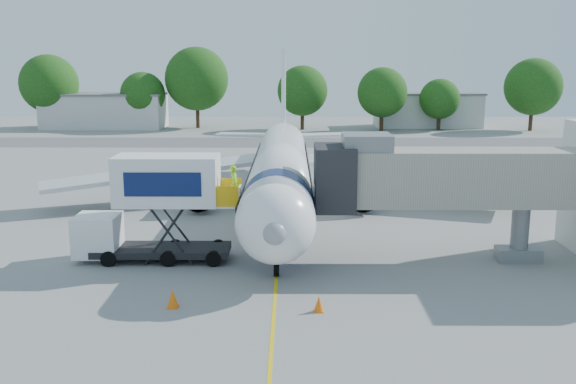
{
  "coord_description": "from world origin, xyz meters",
  "views": [
    {
      "loc": [
        0.71,
        -38.97,
        10.21
      ],
      "look_at": [
        0.54,
        -4.89,
        3.2
      ],
      "focal_mm": 40.0,
      "sensor_mm": 36.0,
      "label": 1
    }
  ],
  "objects_px": {
    "catering_hiloader": "(155,209)",
    "ground_tug": "(283,361)",
    "jet_bridge": "(435,178)",
    "aircraft": "(281,169)"
  },
  "relations": [
    {
      "from": "aircraft",
      "to": "catering_hiloader",
      "type": "bearing_deg",
      "value": -119.36
    },
    {
      "from": "catering_hiloader",
      "to": "ground_tug",
      "type": "xyz_separation_m",
      "value": [
        6.73,
        -12.88,
        -2.02
      ]
    },
    {
      "from": "jet_bridge",
      "to": "ground_tug",
      "type": "bearing_deg",
      "value": -120.28
    },
    {
      "from": "catering_hiloader",
      "to": "ground_tug",
      "type": "distance_m",
      "value": 14.67
    },
    {
      "from": "catering_hiloader",
      "to": "aircraft",
      "type": "bearing_deg",
      "value": 60.64
    },
    {
      "from": "aircraft",
      "to": "ground_tug",
      "type": "height_order",
      "value": "aircraft"
    },
    {
      "from": "jet_bridge",
      "to": "ground_tug",
      "type": "height_order",
      "value": "jet_bridge"
    },
    {
      "from": "catering_hiloader",
      "to": "ground_tug",
      "type": "relative_size",
      "value": 2.27
    },
    {
      "from": "aircraft",
      "to": "jet_bridge",
      "type": "height_order",
      "value": "aircraft"
    },
    {
      "from": "catering_hiloader",
      "to": "jet_bridge",
      "type": "bearing_deg",
      "value": 0.01
    }
  ]
}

